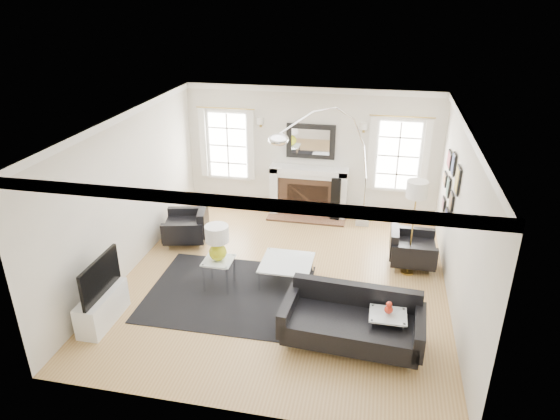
% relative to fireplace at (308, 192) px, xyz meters
% --- Properties ---
extents(floor, '(6.00, 6.00, 0.00)m').
position_rel_fireplace_xyz_m(floor, '(0.00, -2.79, -0.54)').
color(floor, '#AC7D48').
rests_on(floor, ground).
extents(back_wall, '(5.50, 0.04, 2.80)m').
position_rel_fireplace_xyz_m(back_wall, '(0.00, 0.21, 0.86)').
color(back_wall, beige).
rests_on(back_wall, floor).
extents(front_wall, '(5.50, 0.04, 2.80)m').
position_rel_fireplace_xyz_m(front_wall, '(0.00, -5.79, 0.86)').
color(front_wall, beige).
rests_on(front_wall, floor).
extents(left_wall, '(0.04, 6.00, 2.80)m').
position_rel_fireplace_xyz_m(left_wall, '(-2.75, -2.79, 0.86)').
color(left_wall, beige).
rests_on(left_wall, floor).
extents(right_wall, '(0.04, 6.00, 2.80)m').
position_rel_fireplace_xyz_m(right_wall, '(2.75, -2.79, 0.86)').
color(right_wall, beige).
rests_on(right_wall, floor).
extents(ceiling, '(5.50, 6.00, 0.02)m').
position_rel_fireplace_xyz_m(ceiling, '(0.00, -2.79, 2.26)').
color(ceiling, white).
rests_on(ceiling, back_wall).
extents(crown_molding, '(5.50, 6.00, 0.12)m').
position_rel_fireplace_xyz_m(crown_molding, '(0.00, -2.79, 2.20)').
color(crown_molding, white).
rests_on(crown_molding, back_wall).
extents(fireplace, '(1.70, 0.69, 1.11)m').
position_rel_fireplace_xyz_m(fireplace, '(0.00, 0.00, 0.00)').
color(fireplace, white).
rests_on(fireplace, floor).
extents(mantel_mirror, '(1.05, 0.07, 0.75)m').
position_rel_fireplace_xyz_m(mantel_mirror, '(0.00, 0.16, 1.11)').
color(mantel_mirror, black).
rests_on(mantel_mirror, back_wall).
extents(window_left, '(1.24, 0.15, 1.62)m').
position_rel_fireplace_xyz_m(window_left, '(-1.85, 0.16, 0.92)').
color(window_left, white).
rests_on(window_left, back_wall).
extents(window_right, '(1.24, 0.15, 1.62)m').
position_rel_fireplace_xyz_m(window_right, '(1.85, 0.16, 0.92)').
color(window_right, white).
rests_on(window_right, back_wall).
extents(gallery_wall, '(0.04, 1.73, 1.29)m').
position_rel_fireplace_xyz_m(gallery_wall, '(2.72, -1.50, 0.99)').
color(gallery_wall, black).
rests_on(gallery_wall, right_wall).
extents(tv_unit, '(0.35, 1.00, 1.09)m').
position_rel_fireplace_xyz_m(tv_unit, '(-2.44, -4.49, -0.21)').
color(tv_unit, white).
rests_on(tv_unit, floor).
extents(area_rug, '(2.66, 2.23, 0.01)m').
position_rel_fireplace_xyz_m(area_rug, '(-0.82, -3.36, -0.54)').
color(area_rug, black).
rests_on(area_rug, floor).
extents(sofa, '(2.02, 1.03, 0.64)m').
position_rel_fireplace_xyz_m(sofa, '(1.28, -4.21, -0.19)').
color(sofa, black).
rests_on(sofa, floor).
extents(armchair_left, '(1.00, 1.07, 0.61)m').
position_rel_fireplace_xyz_m(armchair_left, '(-2.12, -1.77, -0.20)').
color(armchair_left, black).
rests_on(armchair_left, floor).
extents(armchair_right, '(0.81, 0.90, 0.61)m').
position_rel_fireplace_xyz_m(armchair_right, '(2.14, -1.81, -0.20)').
color(armchair_right, black).
rests_on(armchair_right, floor).
extents(coffee_table, '(0.87, 0.87, 0.38)m').
position_rel_fireplace_xyz_m(coffee_table, '(0.06, -2.81, -0.19)').
color(coffee_table, silver).
rests_on(coffee_table, floor).
extents(side_table_left, '(0.48, 0.48, 0.53)m').
position_rel_fireplace_xyz_m(side_table_left, '(-1.02, -3.22, -0.12)').
color(side_table_left, silver).
rests_on(side_table_left, floor).
extents(nesting_table, '(0.51, 0.43, 0.56)m').
position_rel_fireplace_xyz_m(nesting_table, '(1.75, -4.23, -0.10)').
color(nesting_table, silver).
rests_on(nesting_table, floor).
extents(gourd_lamp, '(0.39, 0.39, 0.62)m').
position_rel_fireplace_xyz_m(gourd_lamp, '(-1.02, -3.22, 0.35)').
color(gourd_lamp, '#CBD41A').
rests_on(gourd_lamp, side_table_left).
extents(orange_vase, '(0.12, 0.12, 0.19)m').
position_rel_fireplace_xyz_m(orange_vase, '(1.75, -4.23, 0.12)').
color(orange_vase, red).
rests_on(orange_vase, nesting_table).
extents(arc_floor_lamp, '(1.91, 1.77, 2.71)m').
position_rel_fireplace_xyz_m(arc_floor_lamp, '(0.43, -0.82, 0.92)').
color(arc_floor_lamp, silver).
rests_on(arc_floor_lamp, floor).
extents(stick_floor_lamp, '(0.35, 0.35, 1.75)m').
position_rel_fireplace_xyz_m(stick_floor_lamp, '(2.12, -2.10, 0.97)').
color(stick_floor_lamp, '#BA9640').
rests_on(stick_floor_lamp, floor).
extents(speaker_tower, '(0.23, 0.23, 0.99)m').
position_rel_fireplace_xyz_m(speaker_tower, '(0.63, -0.14, -0.05)').
color(speaker_tower, black).
rests_on(speaker_tower, floor).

